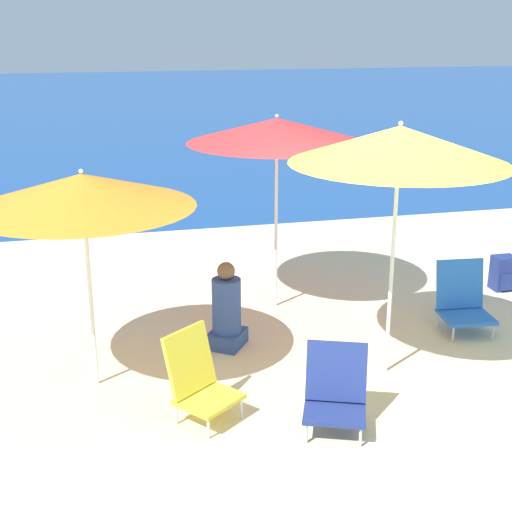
% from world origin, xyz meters
% --- Properties ---
extents(ground_plane, '(60.00, 60.00, 0.00)m').
position_xyz_m(ground_plane, '(0.00, 0.00, 0.00)').
color(ground_plane, beige).
extents(sea_water, '(60.00, 40.00, 0.01)m').
position_xyz_m(sea_water, '(0.00, 25.67, 0.00)').
color(sea_water, '#19478C').
rests_on(sea_water, ground).
extents(beach_umbrella_orange, '(1.92, 1.92, 2.00)m').
position_xyz_m(beach_umbrella_orange, '(-2.63, 0.77, 1.81)').
color(beach_umbrella_orange, white).
rests_on(beach_umbrella_orange, ground).
extents(beach_umbrella_yellow, '(1.93, 1.93, 2.36)m').
position_xyz_m(beach_umbrella_yellow, '(0.05, 0.37, 2.16)').
color(beach_umbrella_yellow, white).
rests_on(beach_umbrella_yellow, ground).
extents(beach_umbrella_red, '(1.99, 1.99, 2.22)m').
position_xyz_m(beach_umbrella_red, '(-0.54, 2.22, 2.05)').
color(beach_umbrella_red, white).
rests_on(beach_umbrella_red, ground).
extents(beach_chair_navy, '(0.64, 0.65, 0.69)m').
position_xyz_m(beach_chair_navy, '(-0.76, -0.44, 0.33)').
color(beach_chair_navy, silver).
rests_on(beach_chair_navy, ground).
extents(beach_chair_blue, '(0.57, 0.58, 0.75)m').
position_xyz_m(beach_chair_blue, '(1.23, 1.09, 0.34)').
color(beach_chair_blue, silver).
rests_on(beach_chair_blue, ground).
extents(beach_chair_yellow, '(0.69, 0.69, 0.76)m').
position_xyz_m(beach_chair_yellow, '(-1.82, -0.02, 0.36)').
color(beach_chair_yellow, silver).
rests_on(beach_chair_yellow, ground).
extents(person_seated_near, '(0.48, 0.50, 0.91)m').
position_xyz_m(person_seated_near, '(-1.31, 1.28, 0.38)').
color(person_seated_near, '#334C8C').
rests_on(person_seated_near, ground).
extents(backpack_navy, '(0.27, 0.25, 0.43)m').
position_xyz_m(backpack_navy, '(2.35, 2.07, 0.21)').
color(backpack_navy, navy).
rests_on(backpack_navy, ground).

